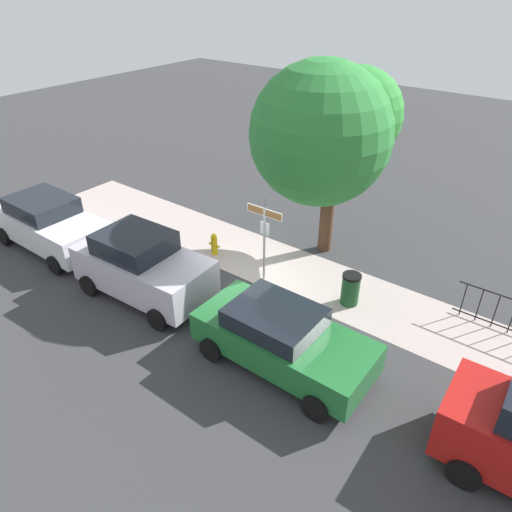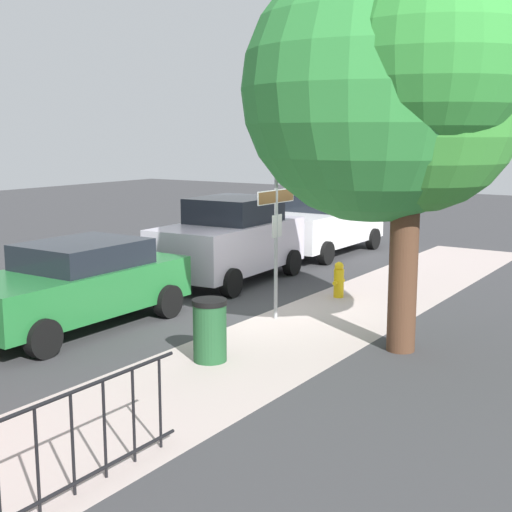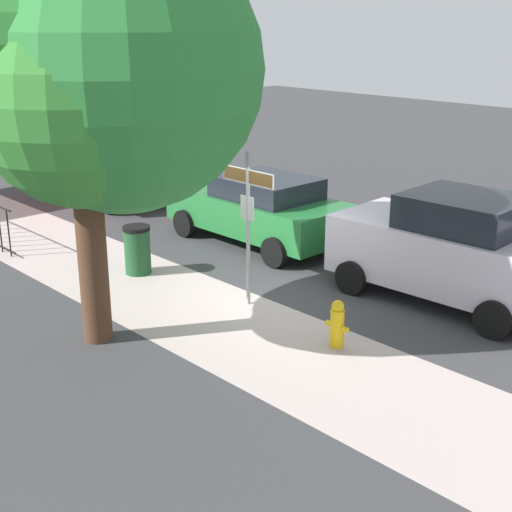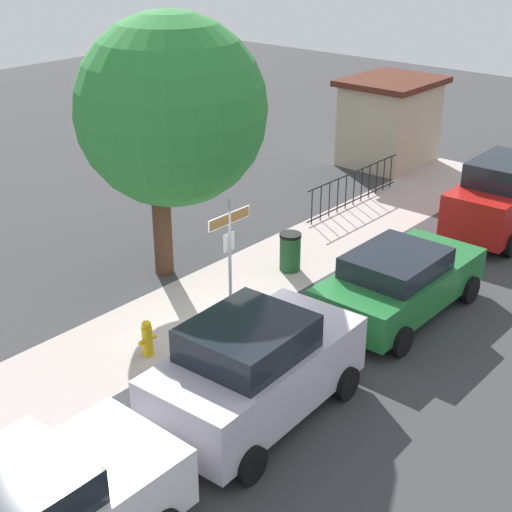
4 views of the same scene
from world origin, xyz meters
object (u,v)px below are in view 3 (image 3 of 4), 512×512
object	(u,v)px
car_green	(260,208)
street_sign	(248,205)
fire_hydrant	(337,324)
trash_bin	(137,250)
shade_tree	(96,71)
car_silver	(451,248)
car_red	(102,161)

from	to	relation	value
car_green	street_sign	bearing A→B (deg)	133.02
fire_hydrant	trash_bin	distance (m)	4.98
shade_tree	car_silver	xyz separation A→B (m)	(-2.90, -5.27, -3.18)
street_sign	car_red	bearing A→B (deg)	-15.63
trash_bin	fire_hydrant	bearing A→B (deg)	-176.55
car_green	car_red	size ratio (longest dim) A/B	0.94
street_sign	shade_tree	size ratio (longest dim) A/B	0.44
shade_tree	car_red	size ratio (longest dim) A/B	1.35
car_silver	car_red	distance (m)	10.95
fire_hydrant	car_red	bearing A→B (deg)	-13.50
street_sign	fire_hydrant	world-z (taller)	street_sign
street_sign	trash_bin	xyz separation A→B (m)	(2.73, 0.50, -1.34)
car_silver	trash_bin	bearing A→B (deg)	29.86
shade_tree	car_red	xyz separation A→B (m)	(8.04, -4.90, -3.11)
shade_tree	trash_bin	xyz separation A→B (m)	(2.18, -2.00, -3.68)
shade_tree	car_silver	size ratio (longest dim) A/B	1.50
shade_tree	car_green	xyz separation A→B (m)	(1.98, -5.21, -3.36)
car_green	car_silver	bearing A→B (deg)	-179.24
car_green	trash_bin	size ratio (longest dim) A/B	4.49
shade_tree	car_red	distance (m)	9.92
shade_tree	fire_hydrant	size ratio (longest dim) A/B	8.13
street_sign	fire_hydrant	size ratio (longest dim) A/B	3.55
fire_hydrant	shade_tree	bearing A→B (deg)	39.50
street_sign	shade_tree	distance (m)	3.46
street_sign	car_green	size ratio (longest dim) A/B	0.63
car_silver	shade_tree	bearing A→B (deg)	58.27
trash_bin	car_silver	bearing A→B (deg)	-147.27
shade_tree	car_red	world-z (taller)	shade_tree
car_silver	car_green	distance (m)	4.89
street_sign	car_red	world-z (taller)	street_sign
car_red	fire_hydrant	xyz separation A→B (m)	(-10.83, 2.60, -0.68)
car_silver	fire_hydrant	distance (m)	3.03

